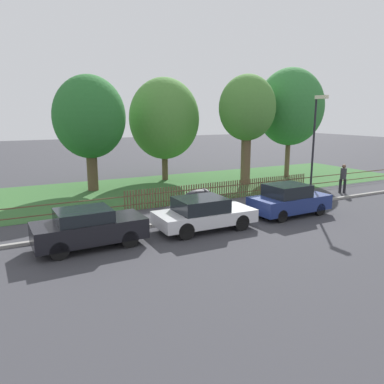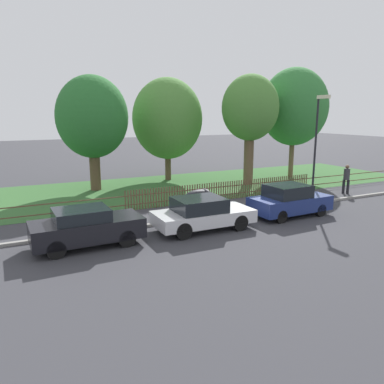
% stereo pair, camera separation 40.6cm
% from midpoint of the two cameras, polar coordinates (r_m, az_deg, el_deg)
% --- Properties ---
extents(ground_plane, '(120.00, 120.00, 0.00)m').
position_cam_midpoint_polar(ground_plane, '(18.85, 10.79, -3.01)').
color(ground_plane, '#38383D').
extents(kerb_stone, '(32.74, 0.20, 0.12)m').
position_cam_midpoint_polar(kerb_stone, '(18.91, 10.61, -2.76)').
color(kerb_stone, gray).
rests_on(kerb_stone, ground).
extents(grass_strip, '(32.74, 9.39, 0.01)m').
position_cam_midpoint_polar(grass_strip, '(25.32, 0.21, 1.02)').
color(grass_strip, '#33602D').
rests_on(grass_strip, ground).
extents(park_fence, '(32.74, 0.05, 1.04)m').
position_cam_midpoint_polar(park_fence, '(21.21, 5.84, 0.24)').
color(park_fence, brown).
rests_on(park_fence, ground).
extents(parked_car_silver_hatchback, '(3.99, 1.81, 1.44)m').
position_cam_midpoint_polar(parked_car_silver_hatchback, '(14.11, -14.99, -5.14)').
color(parked_car_silver_hatchback, black).
rests_on(parked_car_silver_hatchback, ground).
extents(parked_car_black_saloon, '(4.17, 1.90, 1.37)m').
position_cam_midpoint_polar(parked_car_black_saloon, '(15.60, 2.29, -3.25)').
color(parked_car_black_saloon, silver).
rests_on(parked_car_black_saloon, ground).
extents(parked_car_navy_estate, '(3.96, 1.89, 1.51)m').
position_cam_midpoint_polar(parked_car_navy_estate, '(18.33, 15.23, -1.24)').
color(parked_car_navy_estate, navy).
rests_on(parked_car_navy_estate, ground).
extents(covered_motorcycle, '(1.84, 0.95, 1.06)m').
position_cam_midpoint_polar(covered_motorcycle, '(18.74, 1.73, -0.85)').
color(covered_motorcycle, black).
rests_on(covered_motorcycle, ground).
extents(tree_nearest_kerb, '(4.38, 4.38, 7.08)m').
position_cam_midpoint_polar(tree_nearest_kerb, '(24.10, -14.48, 10.92)').
color(tree_nearest_kerb, brown).
rests_on(tree_nearest_kerb, ground).
extents(tree_behind_motorcycle, '(4.98, 4.98, 7.27)m').
position_cam_midpoint_polar(tree_behind_motorcycle, '(27.15, -3.33, 11.07)').
color(tree_behind_motorcycle, brown).
rests_on(tree_behind_motorcycle, ground).
extents(tree_mid_park, '(3.82, 3.82, 7.35)m').
position_cam_midpoint_polar(tree_mid_park, '(25.95, 9.31, 12.38)').
color(tree_mid_park, brown).
rests_on(tree_mid_park, ground).
extents(tree_far_left, '(4.93, 4.93, 8.08)m').
position_cam_midpoint_polar(tree_far_left, '(29.34, 15.68, 12.36)').
color(tree_far_left, brown).
rests_on(tree_far_left, ground).
extents(pedestrian_near_fence, '(0.50, 0.50, 1.76)m').
position_cam_midpoint_polar(pedestrian_near_fence, '(24.49, 22.92, 2.06)').
color(pedestrian_near_fence, black).
rests_on(pedestrian_near_fence, ground).
extents(street_lamp, '(0.20, 0.79, 5.69)m').
position_cam_midpoint_polar(street_lamp, '(21.08, 19.10, 8.00)').
color(street_lamp, black).
rests_on(street_lamp, ground).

